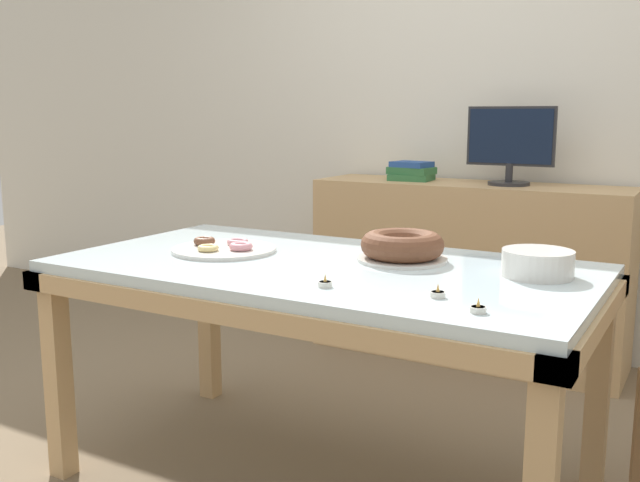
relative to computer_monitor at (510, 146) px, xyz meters
The scene contains 13 objects.
ground_plane 1.86m from the computer_monitor, 97.38° to the right, with size 12.00×12.00×0.00m, color #7A664C.
wall_back 0.41m from the computer_monitor, 122.62° to the left, with size 8.00×0.10×2.60m, color silver.
dining_table 1.56m from the computer_monitor, 97.38° to the right, with size 1.74×0.94×0.77m.
sideboard 0.67m from the computer_monitor, behind, with size 1.57×0.44×0.90m.
computer_monitor is the anchor object (origin of this frame).
book_stack 0.53m from the computer_monitor, behind, with size 0.23×0.19×0.10m.
cake_chocolate_round 1.36m from the computer_monitor, 89.15° to the right, with size 0.30×0.30×0.10m.
pastry_platter 1.64m from the computer_monitor, 111.46° to the right, with size 0.37×0.37×0.04m.
plate_stack 1.45m from the computer_monitor, 71.19° to the right, with size 0.21×0.21×0.08m.
tealight_centre 1.25m from the computer_monitor, 72.77° to the right, with size 0.04×0.04×0.04m.
tealight_right_edge 1.89m from the computer_monitor, 76.74° to the right, with size 0.04×0.04×0.04m.
tealight_near_cakes 1.80m from the computer_monitor, 90.71° to the right, with size 0.04×0.04×0.04m.
tealight_near_front 1.78m from the computer_monitor, 80.43° to the right, with size 0.04×0.04×0.04m.
Camera 1 is at (1.12, -1.97, 1.24)m, focal length 40.00 mm.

